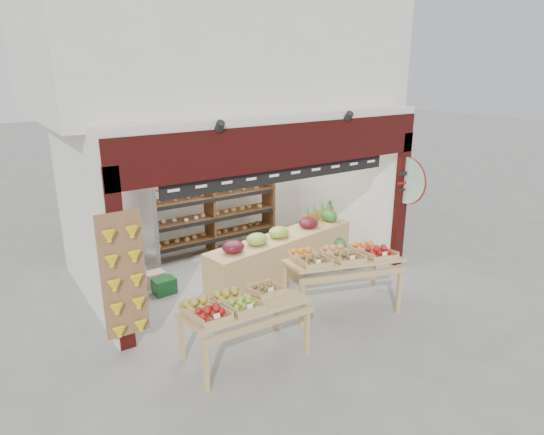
{
  "coord_description": "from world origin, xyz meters",
  "views": [
    {
      "loc": [
        -4.35,
        -7.26,
        3.9
      ],
      "look_at": [
        0.3,
        -0.2,
        1.19
      ],
      "focal_mm": 32.0,
      "sensor_mm": 36.0,
      "label": 1
    }
  ],
  "objects_px": {
    "mid_counter": "(282,254)",
    "display_table_left": "(236,306)",
    "display_table_right": "(342,258)",
    "back_shelving": "(209,200)",
    "watermelon_pile": "(338,254)",
    "refrigerator": "(133,221)",
    "cardboard_stack": "(145,283)"
  },
  "relations": [
    {
      "from": "cardboard_stack",
      "to": "display_table_left",
      "type": "relative_size",
      "value": 0.58
    },
    {
      "from": "refrigerator",
      "to": "watermelon_pile",
      "type": "relative_size",
      "value": 2.64
    },
    {
      "from": "mid_counter",
      "to": "cardboard_stack",
      "type": "bearing_deg",
      "value": 164.94
    },
    {
      "from": "cardboard_stack",
      "to": "watermelon_pile",
      "type": "height_order",
      "value": "cardboard_stack"
    },
    {
      "from": "back_shelving",
      "to": "cardboard_stack",
      "type": "xyz_separation_m",
      "value": [
        -1.91,
        -1.25,
        -0.92
      ]
    },
    {
      "from": "display_table_left",
      "to": "display_table_right",
      "type": "distance_m",
      "value": 2.19
    },
    {
      "from": "refrigerator",
      "to": "cardboard_stack",
      "type": "bearing_deg",
      "value": -82.48
    },
    {
      "from": "mid_counter",
      "to": "display_table_left",
      "type": "distance_m",
      "value": 2.81
    },
    {
      "from": "display_table_right",
      "to": "watermelon_pile",
      "type": "bearing_deg",
      "value": 50.08
    },
    {
      "from": "cardboard_stack",
      "to": "display_table_left",
      "type": "xyz_separation_m",
      "value": [
        0.4,
        -2.55,
        0.58
      ]
    },
    {
      "from": "refrigerator",
      "to": "display_table_right",
      "type": "height_order",
      "value": "refrigerator"
    },
    {
      "from": "cardboard_stack",
      "to": "display_table_left",
      "type": "bearing_deg",
      "value": -81.08
    },
    {
      "from": "mid_counter",
      "to": "display_table_right",
      "type": "distance_m",
      "value": 1.6
    },
    {
      "from": "mid_counter",
      "to": "display_table_right",
      "type": "bearing_deg",
      "value": -85.59
    },
    {
      "from": "cardboard_stack",
      "to": "watermelon_pile",
      "type": "bearing_deg",
      "value": -11.95
    },
    {
      "from": "mid_counter",
      "to": "display_table_left",
      "type": "relative_size",
      "value": 1.99
    },
    {
      "from": "back_shelving",
      "to": "cardboard_stack",
      "type": "bearing_deg",
      "value": -146.78
    },
    {
      "from": "refrigerator",
      "to": "mid_counter",
      "type": "bearing_deg",
      "value": -21.22
    },
    {
      "from": "display_table_right",
      "to": "watermelon_pile",
      "type": "relative_size",
      "value": 2.67
    },
    {
      "from": "display_table_left",
      "to": "mid_counter",
      "type": "bearing_deg",
      "value": 42.71
    },
    {
      "from": "display_table_left",
      "to": "display_table_right",
      "type": "bearing_deg",
      "value": 9.23
    },
    {
      "from": "back_shelving",
      "to": "refrigerator",
      "type": "height_order",
      "value": "refrigerator"
    },
    {
      "from": "mid_counter",
      "to": "display_table_left",
      "type": "bearing_deg",
      "value": -137.29
    },
    {
      "from": "back_shelving",
      "to": "cardboard_stack",
      "type": "relative_size",
      "value": 3.13
    },
    {
      "from": "back_shelving",
      "to": "display_table_left",
      "type": "distance_m",
      "value": 4.1
    },
    {
      "from": "back_shelving",
      "to": "mid_counter",
      "type": "height_order",
      "value": "back_shelving"
    },
    {
      "from": "mid_counter",
      "to": "watermelon_pile",
      "type": "distance_m",
      "value": 1.32
    },
    {
      "from": "back_shelving",
      "to": "mid_counter",
      "type": "bearing_deg",
      "value": -74.25
    },
    {
      "from": "refrigerator",
      "to": "watermelon_pile",
      "type": "distance_m",
      "value": 4.09
    },
    {
      "from": "back_shelving",
      "to": "watermelon_pile",
      "type": "relative_size",
      "value": 4.01
    },
    {
      "from": "refrigerator",
      "to": "display_table_right",
      "type": "bearing_deg",
      "value": -36.4
    },
    {
      "from": "display_table_left",
      "to": "watermelon_pile",
      "type": "xyz_separation_m",
      "value": [
        3.34,
        1.76,
        -0.61
      ]
    }
  ]
}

